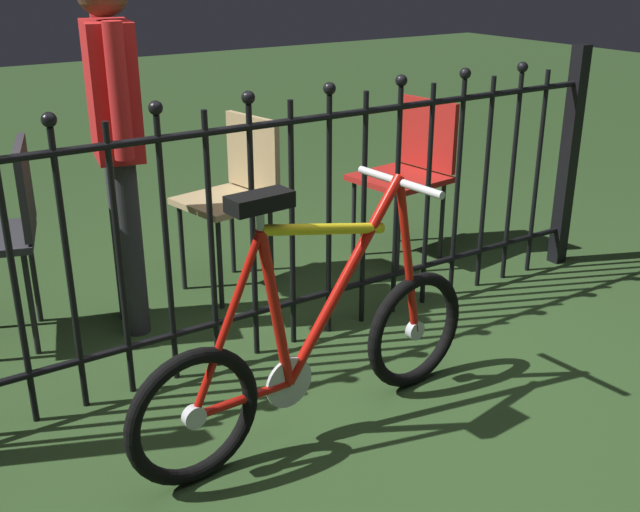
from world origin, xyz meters
TOP-DOWN VIEW (x-y plane):
  - ground_plane at (0.00, 0.00)m, footprint 20.00×20.00m
  - iron_fence at (-0.05, 0.55)m, footprint 3.35×0.07m
  - bicycle at (-0.29, -0.03)m, footprint 1.40×0.40m
  - chair_tan at (0.07, 1.21)m, footprint 0.45×0.44m
  - chair_charcoal at (-1.00, 1.22)m, footprint 0.49×0.49m
  - chair_red at (1.04, 1.09)m, footprint 0.47×0.46m
  - person_visitor at (-0.53, 1.09)m, footprint 0.24×0.47m

SIDE VIEW (x-z plane):
  - ground_plane at x=0.00m, z-range 0.00..0.00m
  - bicycle at x=-0.29m, z-range -0.15..0.75m
  - chair_red at x=1.04m, z-range 0.09..0.93m
  - chair_tan at x=0.07m, z-range 0.10..0.93m
  - chair_charcoal at x=-1.00m, z-range 0.10..0.96m
  - iron_fence at x=-0.05m, z-range 0.00..1.14m
  - person_visitor at x=-0.53m, z-range 0.14..1.66m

